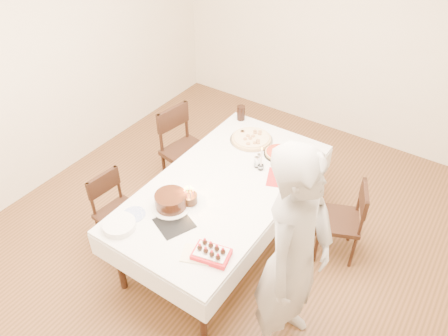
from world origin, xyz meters
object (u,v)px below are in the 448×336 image
Objects in this scene: dining_table at (224,214)px; pasta_bowl at (289,158)px; birthday_cake at (189,195)px; strawberry_box at (211,254)px; chair_left_dessert at (120,215)px; person at (294,260)px; taper_candle at (261,158)px; chair_right_savory at (338,220)px; layer_cake at (171,201)px; pizza_pepperoni at (279,153)px; chair_left_savory at (188,153)px; cola_glass at (241,113)px; pizza_white at (251,139)px.

pasta_bowl is (0.33, 0.59, 0.43)m from dining_table.
pasta_bowl is 2.28× the size of birthday_cake.
strawberry_box is (0.49, -0.37, -0.05)m from birthday_cake.
chair_left_dessert is 1.23m from strawberry_box.
person is (1.73, 0.01, 0.53)m from chair_left_dessert.
person reaches higher than chair_left_dessert.
chair_right_savory is at bearing 9.51° from taper_candle.
pasta_bowl is at bearing 65.03° from birthday_cake.
chair_left_dessert is 3.15× the size of taper_candle.
layer_cake is (-0.54, -1.07, 0.01)m from pasta_bowl.
chair_right_savory reaches higher than pizza_pepperoni.
strawberry_box reaches higher than dining_table.
chair_left_savory is (-0.79, 0.47, 0.10)m from dining_table.
person is 11.73× the size of cola_glass.
strawberry_box is (0.22, -1.09, -0.09)m from taper_candle.
chair_right_savory is 3.01× the size of strawberry_box.
pizza_pepperoni is (-0.76, 1.21, -0.16)m from person.
person is at bearing 16.34° from strawberry_box.
chair_right_savory is at bearing -142.58° from chair_left_dessert.
chair_right_savory is at bearing 40.71° from layer_cake.
pasta_bowl is 1.20m from layer_cake.
chair_left_dessert is at bearing -171.51° from chair_right_savory.
chair_left_dessert is 0.82m from birthday_cake.
pasta_bowl is at bearing -22.98° from pizza_pepperoni.
chair_right_savory is at bearing -9.67° from pasta_bowl.
chair_right_savory is 1.15m from pizza_white.
chair_left_dessert is 1.64m from cola_glass.
person reaches higher than pizza_white.
chair_left_savory is 0.51× the size of person.
pizza_pepperoni is (0.19, 0.65, 0.40)m from dining_table.
chair_left_dessert is at bearing 91.93° from person.
cola_glass reaches higher than strawberry_box.
dining_table is 0.92m from chair_left_savory.
chair_left_savory reaches higher than layer_cake.
chair_left_savory is at bearing -159.58° from pizza_white.
layer_cake is (0.57, 0.09, 0.41)m from chair_left_dessert.
pizza_white is (0.63, 1.27, 0.37)m from chair_left_dessert.
chair_left_savory is 0.74m from pizza_white.
chair_left_savory is (-1.71, -0.02, 0.07)m from chair_right_savory.
chair_left_savory is at bearing 129.40° from birthday_cake.
person is 1.21m from taper_candle.
strawberry_box is at bearing -78.72° from taper_candle.
chair_left_dessert is at bearing -171.33° from layer_cake.
taper_candle reaches higher than birthday_cake.
cola_glass is at bearing 104.13° from birthday_cake.
pizza_pepperoni is (-0.73, 0.16, 0.36)m from chair_right_savory.
pizza_white is 0.47m from taper_candle.
cola_glass is 1.90m from strawberry_box.
layer_cake is 0.63m from strawberry_box.
pizza_pepperoni is at bearing -159.47° from chair_left_savory.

